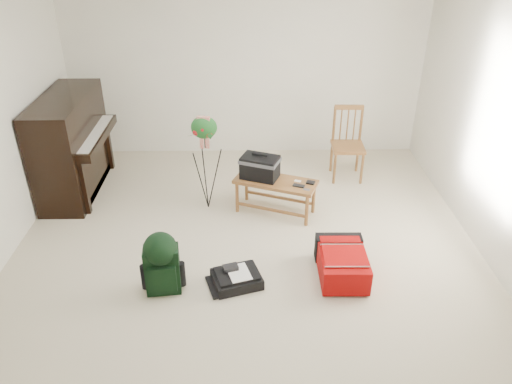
{
  "coord_description": "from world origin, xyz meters",
  "views": [
    {
      "loc": [
        0.02,
        -4.17,
        3.21
      ],
      "look_at": [
        0.1,
        0.35,
        0.63
      ],
      "focal_mm": 35.0,
      "sensor_mm": 36.0,
      "label": 1
    }
  ],
  "objects_px": {
    "dining_chair": "(348,144)",
    "red_suitcase": "(341,260)",
    "bench": "(264,174)",
    "black_duffel": "(237,278)",
    "flower_stand": "(206,164)",
    "green_backpack": "(161,261)",
    "piano": "(72,147)"
  },
  "relations": [
    {
      "from": "piano",
      "to": "bench",
      "type": "relative_size",
      "value": 1.45
    },
    {
      "from": "bench",
      "to": "red_suitcase",
      "type": "distance_m",
      "value": 1.43
    },
    {
      "from": "piano",
      "to": "black_duffel",
      "type": "bearing_deg",
      "value": -43.08
    },
    {
      "from": "red_suitcase",
      "to": "green_backpack",
      "type": "height_order",
      "value": "green_backpack"
    },
    {
      "from": "dining_chair",
      "to": "black_duffel",
      "type": "relative_size",
      "value": 1.8
    },
    {
      "from": "dining_chair",
      "to": "green_backpack",
      "type": "relative_size",
      "value": 1.51
    },
    {
      "from": "bench",
      "to": "red_suitcase",
      "type": "relative_size",
      "value": 1.52
    },
    {
      "from": "black_duffel",
      "to": "flower_stand",
      "type": "relative_size",
      "value": 0.44
    },
    {
      "from": "red_suitcase",
      "to": "bench",
      "type": "bearing_deg",
      "value": 122.88
    },
    {
      "from": "bench",
      "to": "green_backpack",
      "type": "distance_m",
      "value": 1.74
    },
    {
      "from": "dining_chair",
      "to": "green_backpack",
      "type": "height_order",
      "value": "dining_chair"
    },
    {
      "from": "piano",
      "to": "green_backpack",
      "type": "bearing_deg",
      "value": -55.59
    },
    {
      "from": "dining_chair",
      "to": "bench",
      "type": "bearing_deg",
      "value": -139.68
    },
    {
      "from": "bench",
      "to": "dining_chair",
      "type": "distance_m",
      "value": 1.47
    },
    {
      "from": "green_backpack",
      "to": "flower_stand",
      "type": "distance_m",
      "value": 1.59
    },
    {
      "from": "dining_chair",
      "to": "red_suitcase",
      "type": "xyz_separation_m",
      "value": [
        -0.41,
        -2.09,
        -0.32
      ]
    },
    {
      "from": "red_suitcase",
      "to": "green_backpack",
      "type": "distance_m",
      "value": 1.77
    },
    {
      "from": "black_duffel",
      "to": "red_suitcase",
      "type": "bearing_deg",
      "value": -8.62
    },
    {
      "from": "red_suitcase",
      "to": "black_duffel",
      "type": "bearing_deg",
      "value": -170.66
    },
    {
      "from": "dining_chair",
      "to": "red_suitcase",
      "type": "bearing_deg",
      "value": -99.32
    },
    {
      "from": "bench",
      "to": "dining_chair",
      "type": "height_order",
      "value": "dining_chair"
    },
    {
      "from": "piano",
      "to": "red_suitcase",
      "type": "distance_m",
      "value": 3.64
    },
    {
      "from": "bench",
      "to": "green_backpack",
      "type": "height_order",
      "value": "bench"
    },
    {
      "from": "green_backpack",
      "to": "black_duffel",
      "type": "bearing_deg",
      "value": 0.74
    },
    {
      "from": "black_duffel",
      "to": "green_backpack",
      "type": "bearing_deg",
      "value": 169.51
    },
    {
      "from": "black_duffel",
      "to": "green_backpack",
      "type": "height_order",
      "value": "green_backpack"
    },
    {
      "from": "bench",
      "to": "black_duffel",
      "type": "height_order",
      "value": "bench"
    },
    {
      "from": "bench",
      "to": "flower_stand",
      "type": "height_order",
      "value": "flower_stand"
    },
    {
      "from": "piano",
      "to": "black_duffel",
      "type": "distance_m",
      "value": 2.91
    },
    {
      "from": "black_duffel",
      "to": "flower_stand",
      "type": "distance_m",
      "value": 1.59
    },
    {
      "from": "piano",
      "to": "bench",
      "type": "xyz_separation_m",
      "value": [
        2.39,
        -0.62,
        -0.08
      ]
    },
    {
      "from": "bench",
      "to": "flower_stand",
      "type": "bearing_deg",
      "value": -168.47
    }
  ]
}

